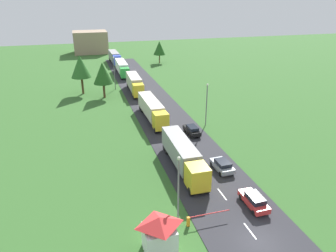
{
  "coord_description": "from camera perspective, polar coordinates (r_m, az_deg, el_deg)",
  "views": [
    {
      "loc": [
        -14.58,
        -19.8,
        21.66
      ],
      "look_at": [
        -1.44,
        25.9,
        1.66
      ],
      "focal_mm": 33.52,
      "sensor_mm": 36.0,
      "label": 1
    }
  ],
  "objects": [
    {
      "name": "ground_plane",
      "position": [
        32.76,
        16.07,
        -19.66
      ],
      "size": [
        280.0,
        280.0,
        0.0
      ],
      "primitive_type": "plane",
      "color": "#336028"
    },
    {
      "name": "road",
      "position": [
        51.4,
        1.97,
        -2.09
      ],
      "size": [
        10.0,
        140.0,
        0.06
      ],
      "primitive_type": "cube",
      "color": "#2B2B30",
      "rests_on": "ground"
    },
    {
      "name": "lane_marking_centre",
      "position": [
        46.43,
        4.2,
        -4.97
      ],
      "size": [
        0.16,
        118.78,
        0.01
      ],
      "color": "white",
      "rests_on": "road"
    },
    {
      "name": "truck_lead",
      "position": [
        41.64,
        2.78,
        -5.22
      ],
      "size": [
        2.61,
        13.26,
        3.54
      ],
      "color": "yellow",
      "rests_on": "road"
    },
    {
      "name": "truck_second",
      "position": [
        58.07,
        -2.89,
        3.12
      ],
      "size": [
        2.66,
        13.62,
        3.56
      ],
      "color": "yellow",
      "rests_on": "road"
    },
    {
      "name": "truck_third",
      "position": [
        75.5,
        -6.09,
        7.74
      ],
      "size": [
        2.83,
        12.31,
        3.77
      ],
      "color": "yellow",
      "rests_on": "road"
    },
    {
      "name": "truck_fourth",
      "position": [
        93.62,
        -8.37,
        10.52
      ],
      "size": [
        2.73,
        13.84,
        3.58
      ],
      "color": "green",
      "rests_on": "road"
    },
    {
      "name": "truck_fifth",
      "position": [
        110.05,
        -9.7,
        12.29
      ],
      "size": [
        2.73,
        13.28,
        3.66
      ],
      "color": "blue",
      "rests_on": "road"
    },
    {
      "name": "car_lead",
      "position": [
        36.49,
        15.38,
        -12.91
      ],
      "size": [
        1.73,
        4.21,
        1.51
      ],
      "color": "red",
      "rests_on": "road"
    },
    {
      "name": "car_second",
      "position": [
        42.33,
        9.83,
        -7.04
      ],
      "size": [
        2.01,
        3.96,
        1.46
      ],
      "color": "#8C939E",
      "rests_on": "road"
    },
    {
      "name": "car_third",
      "position": [
        52.32,
        4.38,
        -0.7
      ],
      "size": [
        1.87,
        4.22,
        1.49
      ],
      "color": "black",
      "rests_on": "road"
    },
    {
      "name": "guard_booth",
      "position": [
        29.54,
        -1.55,
        -19.11
      ],
      "size": [
        3.22,
        2.87,
        3.82
      ],
      "color": "white",
      "rests_on": "ground"
    },
    {
      "name": "barrier_gate",
      "position": [
        33.2,
        5.06,
        -16.45
      ],
      "size": [
        4.64,
        0.28,
        1.05
      ],
      "color": "orange",
      "rests_on": "ground"
    },
    {
      "name": "person_lead",
      "position": [
        29.9,
        -2.16,
        -21.24
      ],
      "size": [
        0.38,
        0.22,
        1.68
      ],
      "color": "red",
      "rests_on": "ground"
    },
    {
      "name": "lamppost_lead",
      "position": [
        31.47,
        1.91,
        -10.86
      ],
      "size": [
        0.36,
        0.36,
        7.49
      ],
      "color": "slate",
      "rests_on": "ground"
    },
    {
      "name": "lamppost_second",
      "position": [
        55.24,
        7.03,
        4.29
      ],
      "size": [
        0.36,
        0.36,
        7.6
      ],
      "color": "slate",
      "rests_on": "ground"
    },
    {
      "name": "lamppost_third",
      "position": [
        77.86,
        -9.74,
        9.75
      ],
      "size": [
        0.36,
        0.36,
        8.03
      ],
      "color": "slate",
      "rests_on": "ground"
    },
    {
      "name": "tree_oak",
      "position": [
        71.58,
        -11.79,
        9.39
      ],
      "size": [
        4.27,
        4.27,
        8.01
      ],
      "color": "#513823",
      "rests_on": "ground"
    },
    {
      "name": "tree_birch",
      "position": [
        108.39,
        -1.58,
        13.98
      ],
      "size": [
        4.02,
        4.02,
        7.27
      ],
      "color": "#513823",
      "rests_on": "ground"
    },
    {
      "name": "tree_maple",
      "position": [
        75.57,
        -15.63,
        10.36
      ],
      "size": [
        4.58,
        4.58,
        8.99
      ],
      "color": "#513823",
      "rests_on": "ground"
    },
    {
      "name": "distant_building",
      "position": [
        132.46,
        -13.92,
        14.59
      ],
      "size": [
        12.96,
        10.82,
        8.37
      ],
      "primitive_type": "cube",
      "color": "#9E846B",
      "rests_on": "ground"
    }
  ]
}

